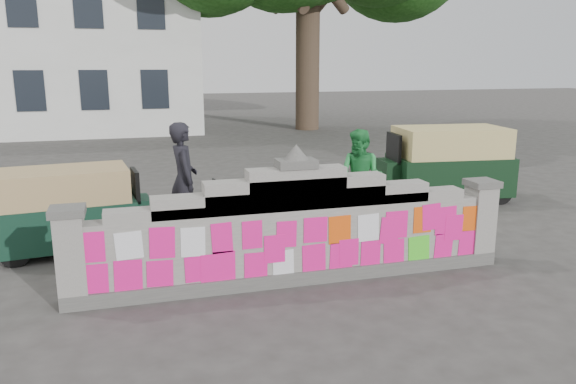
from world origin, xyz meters
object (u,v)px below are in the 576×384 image
cyclist_bike (185,216)px  rickshaw_left (71,209)px  rickshaw_right (446,163)px  pedestrian (361,177)px  cyclist_rider (184,194)px

cyclist_bike → rickshaw_left: bearing=73.3°
rickshaw_left → rickshaw_right: rickshaw_right is taller
cyclist_bike → pedestrian: size_ratio=1.15×
cyclist_bike → rickshaw_left: (-1.84, 0.41, 0.16)m
cyclist_bike → rickshaw_left: 1.89m
pedestrian → rickshaw_left: bearing=-130.8°
pedestrian → rickshaw_right: (2.65, 1.27, -0.06)m
cyclist_bike → rickshaw_right: rickshaw_right is taller
pedestrian → rickshaw_right: size_ratio=0.60×
cyclist_rider → rickshaw_right: (6.09, 1.81, -0.08)m
cyclist_bike → rickshaw_right: size_ratio=0.69×
pedestrian → cyclist_bike: bearing=-123.3°
cyclist_bike → rickshaw_left: size_ratio=0.83×
cyclist_rider → rickshaw_left: cyclist_rider is taller
rickshaw_right → pedestrian: bearing=31.8°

